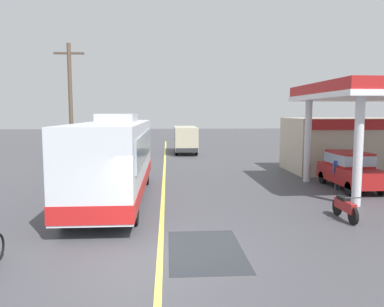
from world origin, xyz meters
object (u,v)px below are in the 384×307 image
(coach_bus_main, at_px, (115,160))
(pedestrian_near_pump, at_px, (338,170))
(motorcycle_parked_forecourt, at_px, (345,207))
(minibus_opposing_lane, at_px, (185,137))
(car_at_pump, at_px, (350,168))

(coach_bus_main, height_order, pedestrian_near_pump, coach_bus_main)
(coach_bus_main, height_order, motorcycle_parked_forecourt, coach_bus_main)
(coach_bus_main, height_order, minibus_opposing_lane, coach_bus_main)
(car_at_pump, height_order, motorcycle_parked_forecourt, car_at_pump)
(coach_bus_main, xyz_separation_m, motorcycle_parked_forecourt, (8.44, -3.73, -1.28))
(minibus_opposing_lane, bearing_deg, pedestrian_near_pump, -69.13)
(coach_bus_main, distance_m, minibus_opposing_lane, 19.22)
(coach_bus_main, bearing_deg, motorcycle_parked_forecourt, -23.82)
(coach_bus_main, distance_m, car_at_pump, 11.34)
(motorcycle_parked_forecourt, bearing_deg, coach_bus_main, 156.18)
(pedestrian_near_pump, bearing_deg, coach_bus_main, -172.43)
(car_at_pump, bearing_deg, minibus_opposing_lane, 112.92)
(coach_bus_main, distance_m, pedestrian_near_pump, 10.68)
(minibus_opposing_lane, bearing_deg, car_at_pump, -67.08)
(car_at_pump, xyz_separation_m, motorcycle_parked_forecourt, (-2.77, -5.29, -0.57))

